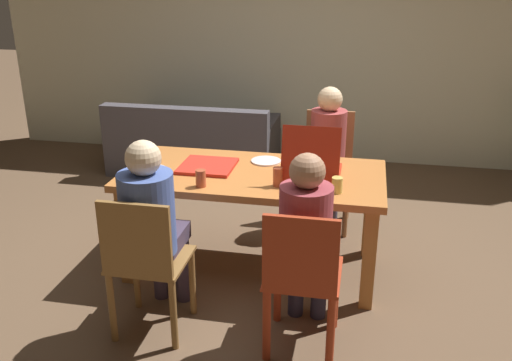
% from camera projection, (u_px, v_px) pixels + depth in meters
% --- Properties ---
extents(ground_plane, '(20.00, 20.00, 0.00)m').
position_uv_depth(ground_plane, '(253.00, 266.00, 4.21)').
color(ground_plane, brown).
extents(back_wall, '(7.04, 0.12, 2.92)m').
position_uv_depth(back_wall, '(302.00, 30.00, 6.15)').
color(back_wall, beige).
rests_on(back_wall, ground).
extents(dining_table, '(1.84, 0.90, 0.76)m').
position_uv_depth(dining_table, '(253.00, 186.00, 3.97)').
color(dining_table, '#BF7135').
rests_on(dining_table, ground).
extents(chair_0, '(0.43, 0.45, 0.93)m').
position_uv_depth(chair_0, '(302.00, 278.00, 3.11)').
color(chair_0, '#A8371C').
rests_on(chair_0, ground).
extents(person_0, '(0.30, 0.48, 1.20)m').
position_uv_depth(person_0, '(306.00, 233.00, 3.17)').
color(person_0, '#2F2D44').
rests_on(person_0, ground).
extents(chair_1, '(0.44, 0.43, 0.93)m').
position_uv_depth(chair_1, '(145.00, 261.00, 3.25)').
color(chair_1, olive).
rests_on(chair_1, ground).
extents(person_1, '(0.32, 0.54, 1.22)m').
position_uv_depth(person_1, '(152.00, 218.00, 3.31)').
color(person_1, '#413549').
rests_on(person_1, ground).
extents(chair_2, '(0.43, 0.44, 0.98)m').
position_uv_depth(chair_2, '(327.00, 165.00, 4.77)').
color(chair_2, '#97633D').
rests_on(chair_2, ground).
extents(person_2, '(0.29, 0.48, 1.22)m').
position_uv_depth(person_2, '(327.00, 149.00, 4.57)').
color(person_2, '#3E384B').
rests_on(person_2, ground).
extents(pizza_box_0, '(0.38, 0.38, 0.02)m').
position_uv_depth(pizza_box_0, '(208.00, 166.00, 4.02)').
color(pizza_box_0, red).
rests_on(pizza_box_0, dining_table).
extents(pizza_box_1, '(0.38, 0.47, 0.40)m').
position_uv_depth(pizza_box_1, '(313.00, 168.00, 3.85)').
color(pizza_box_1, red).
rests_on(pizza_box_1, dining_table).
extents(plate_0, '(0.22, 0.22, 0.01)m').
position_uv_depth(plate_0, '(266.00, 161.00, 4.14)').
color(plate_0, white).
rests_on(plate_0, dining_table).
extents(plate_1, '(0.25, 0.25, 0.03)m').
position_uv_depth(plate_1, '(150.00, 170.00, 3.95)').
color(plate_1, white).
rests_on(plate_1, dining_table).
extents(drinking_glass_0, '(0.07, 0.07, 0.10)m').
position_uv_depth(drinking_glass_0, '(337.00, 185.00, 3.56)').
color(drinking_glass_0, '#DEC35C').
rests_on(drinking_glass_0, dining_table).
extents(drinking_glass_1, '(0.07, 0.07, 0.12)m').
position_uv_depth(drinking_glass_1, '(201.00, 178.00, 3.66)').
color(drinking_glass_1, '#B84E30').
rests_on(drinking_glass_1, dining_table).
extents(drinking_glass_2, '(0.07, 0.07, 0.13)m').
position_uv_depth(drinking_glass_2, '(278.00, 177.00, 3.67)').
color(drinking_glass_2, '#BE5130').
rests_on(drinking_glass_2, dining_table).
extents(couch, '(1.76, 0.90, 0.78)m').
position_uv_depth(couch, '(194.00, 146.00, 6.10)').
color(couch, '#4A464D').
rests_on(couch, ground).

